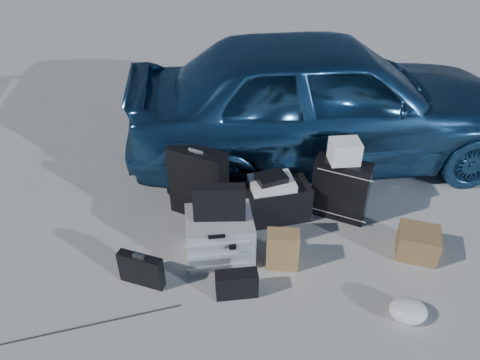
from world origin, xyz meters
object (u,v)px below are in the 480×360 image
pelican_case (220,236)px  suitcase_left (199,183)px  cardboard_box (418,243)px  suitcase_right (340,189)px  car (325,99)px  duffel_bag (270,202)px  briefcase (141,270)px

pelican_case → suitcase_left: 0.65m
suitcase_left → cardboard_box: size_ratio=2.10×
suitcase_left → suitcase_right: 1.38m
suitcase_right → suitcase_left: bearing=-156.8°
car → pelican_case: (-1.07, -1.72, -0.54)m
duffel_bag → cardboard_box: bearing=-35.0°
suitcase_left → suitcase_right: size_ratio=1.16×
briefcase → suitcase_right: suitcase_right is taller
duffel_bag → suitcase_right: bearing=-9.7°
suitcase_right → cardboard_box: size_ratio=1.81×
briefcase → car: bearing=67.9°
pelican_case → briefcase: 0.74m
car → suitcase_left: size_ratio=5.92×
pelican_case → suitcase_left: (-0.25, 0.58, 0.16)m
car → pelican_case: size_ratio=7.54×
car → suitcase_right: car is taller
briefcase → suitcase_right: (1.77, 0.97, 0.17)m
car → briefcase: bearing=132.5°
briefcase → suitcase_right: bearing=45.8°
car → suitcase_left: (-1.31, -1.14, -0.38)m
car → suitcase_left: car is taller
suitcase_left → cardboard_box: suitcase_left is taller
pelican_case → duffel_bag: 0.70m
cardboard_box → suitcase_right: bearing=140.3°
car → suitcase_right: (0.07, -1.12, -0.43)m
car → duffel_bag: 1.45m
cardboard_box → pelican_case: bearing=-178.0°
briefcase → duffel_bag: size_ratio=0.51×
suitcase_left → pelican_case: bearing=-42.9°
car → cardboard_box: bearing=-165.2°
car → suitcase_left: bearing=122.6°
pelican_case → briefcase: size_ratio=1.49×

